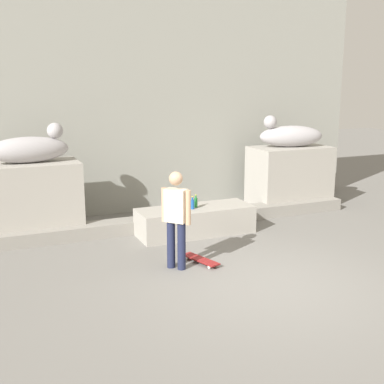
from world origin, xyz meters
name	(u,v)px	position (x,y,z in m)	size (l,w,h in m)	color
ground_plane	(270,285)	(0.00, 0.00, 0.00)	(40.00, 40.00, 0.00)	slate
facade_wall	(153,75)	(0.00, 5.50, 3.25)	(10.80, 0.60, 6.49)	gray
pedestal_left	(32,200)	(-3.10, 4.15, 0.76)	(1.94, 1.11, 1.51)	#A39E93
pedestal_right	(289,177)	(3.10, 4.15, 0.76)	(1.94, 1.11, 1.51)	#A39E93
statue_reclining_left	(30,149)	(-3.06, 4.15, 1.80)	(1.63, 0.65, 0.78)	#A8A4A7
statue_reclining_right	(290,135)	(3.07, 4.16, 1.80)	(1.68, 0.90, 0.78)	#A8A4A7
ledge_block	(195,221)	(0.00, 2.94, 0.28)	(2.40, 0.87, 0.56)	#A39E93
skater	(176,216)	(-1.08, 1.26, 0.92)	(0.39, 0.43, 1.67)	#1E233F
skateboard	(201,260)	(-0.60, 1.32, 0.06)	(0.43, 0.82, 0.08)	maroon
bottle_green	(196,202)	(0.02, 2.96, 0.67)	(0.07, 0.07, 0.27)	#1E722D
bottle_blue	(192,204)	(-0.10, 2.85, 0.67)	(0.08, 0.08, 0.26)	#194C99
stair_step	(184,220)	(0.00, 3.58, 0.14)	(8.14, 0.50, 0.27)	gray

